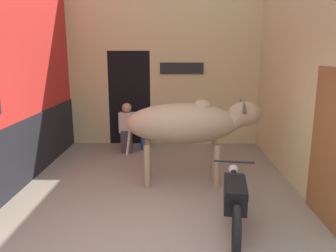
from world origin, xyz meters
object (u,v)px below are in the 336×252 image
(plastic_stool, at_px, (145,140))
(motorcycle_near, at_px, (235,197))
(cow, at_px, (189,123))
(shopkeeper_seated, at_px, (127,126))

(plastic_stool, bearing_deg, motorcycle_near, -67.32)
(cow, relative_size, plastic_stool, 5.84)
(cow, height_order, plastic_stool, cow)
(cow, relative_size, motorcycle_near, 1.17)
(shopkeeper_seated, xyz_separation_m, plastic_stool, (0.40, 0.19, -0.39))
(shopkeeper_seated, bearing_deg, cow, -54.22)
(shopkeeper_seated, height_order, plastic_stool, shopkeeper_seated)
(cow, bearing_deg, plastic_stool, 114.86)
(cow, xyz_separation_m, plastic_stool, (-0.96, 2.08, -0.87))
(cow, distance_m, motorcycle_near, 1.75)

